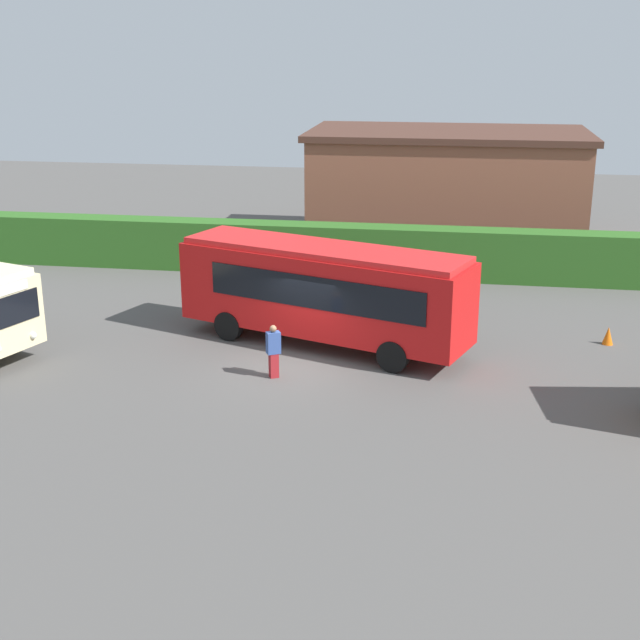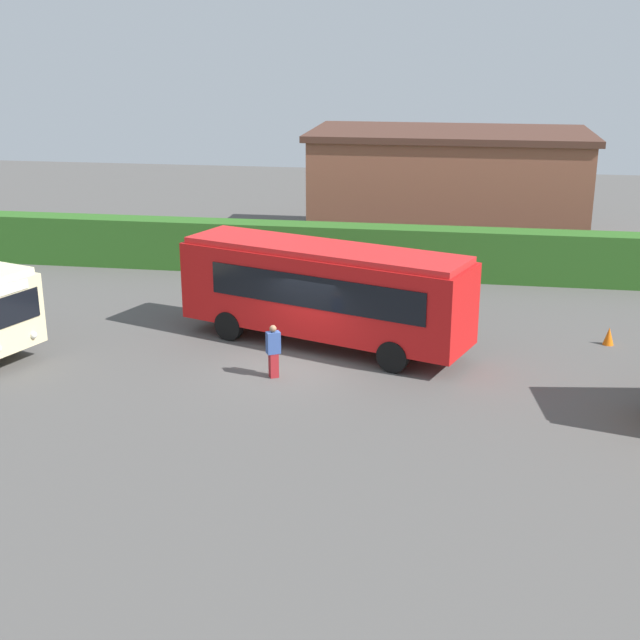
{
  "view_description": "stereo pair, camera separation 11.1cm",
  "coord_description": "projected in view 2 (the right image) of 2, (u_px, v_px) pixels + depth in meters",
  "views": [
    {
      "loc": [
        4.81,
        -24.62,
        9.74
      ],
      "look_at": [
        0.86,
        0.18,
        1.53
      ],
      "focal_mm": 48.8,
      "sensor_mm": 36.0,
      "label": 1
    },
    {
      "loc": [
        4.92,
        -24.6,
        9.74
      ],
      "look_at": [
        0.86,
        0.18,
        1.53
      ],
      "focal_mm": 48.8,
      "sensor_mm": 36.0,
      "label": 2
    }
  ],
  "objects": [
    {
      "name": "ground_plane",
      "position": [
        292.0,
        367.0,
        26.85
      ],
      "size": [
        84.95,
        84.95,
        0.0
      ],
      "primitive_type": "plane",
      "color": "#514F4C"
    },
    {
      "name": "bus_red",
      "position": [
        323.0,
        289.0,
        28.24
      ],
      "size": [
        9.99,
        5.61,
        3.35
      ],
      "rotation": [
        0.0,
        0.0,
        2.79
      ],
      "color": "red",
      "rests_on": "ground_plane"
    },
    {
      "name": "depot_building",
      "position": [
        448.0,
        187.0,
        42.35
      ],
      "size": [
        13.27,
        7.68,
        5.48
      ],
      "color": "brown",
      "rests_on": "ground_plane"
    },
    {
      "name": "traffic_cone",
      "position": [
        609.0,
        336.0,
        28.76
      ],
      "size": [
        0.36,
        0.36,
        0.6
      ],
      "primitive_type": "cone",
      "color": "orange",
      "rests_on": "ground_plane"
    },
    {
      "name": "person_right",
      "position": [
        273.0,
        350.0,
        25.84
      ],
      "size": [
        0.48,
        0.42,
        1.64
      ],
      "rotation": [
        0.0,
        0.0,
        5.23
      ],
      "color": "maroon",
      "rests_on": "ground_plane"
    },
    {
      "name": "hedge_row",
      "position": [
        342.0,
        250.0,
        37.09
      ],
      "size": [
        54.47,
        1.32,
        2.14
      ],
      "primitive_type": "cube",
      "color": "#2D6120",
      "rests_on": "ground_plane"
    }
  ]
}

